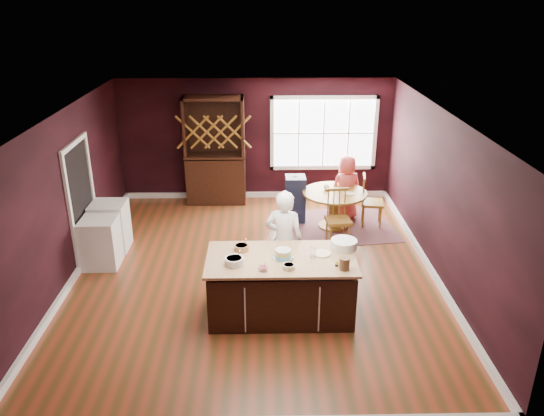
{
  "coord_description": "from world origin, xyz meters",
  "views": [
    {
      "loc": [
        0.13,
        -7.92,
        4.45
      ],
      "look_at": [
        0.3,
        0.27,
        1.05
      ],
      "focal_mm": 35.0,
      "sensor_mm": 36.0,
      "label": 1
    }
  ],
  "objects": [
    {
      "name": "dining_table",
      "position": [
        1.57,
        1.79,
        0.53
      ],
      "size": [
        1.27,
        1.27,
        0.75
      ],
      "color": "#915F2B",
      "rests_on": "ground"
    },
    {
      "name": "white_tub",
      "position": [
        1.33,
        -0.98,
        0.99
      ],
      "size": [
        0.39,
        0.39,
        0.13
      ],
      "primitive_type": "cylinder",
      "color": "white",
      "rests_on": "kitchen_island"
    },
    {
      "name": "room_shell",
      "position": [
        0.0,
        0.0,
        1.35
      ],
      "size": [
        7.0,
        7.0,
        7.0
      ],
      "color": "brown",
      "rests_on": "ground"
    },
    {
      "name": "doorway",
      "position": [
        -2.97,
        0.6,
        1.02
      ],
      "size": [
        0.08,
        1.26,
        2.13
      ],
      "primitive_type": null,
      "color": "white",
      "rests_on": "room_shell"
    },
    {
      "name": "baker",
      "position": [
        0.47,
        -0.54,
        0.83
      ],
      "size": [
        0.69,
        0.54,
        1.67
      ],
      "primitive_type": "imported",
      "rotation": [
        0.0,
        0.0,
        2.88
      ],
      "color": "white",
      "rests_on": "ground"
    },
    {
      "name": "table_cup",
      "position": [
        1.41,
        1.93,
        0.8
      ],
      "size": [
        0.14,
        0.14,
        0.09
      ],
      "primitive_type": "imported",
      "rotation": [
        0.0,
        0.0,
        -0.25
      ],
      "color": "white",
      "rests_on": "dining_table"
    },
    {
      "name": "chair_east",
      "position": [
        2.34,
        1.87,
        0.53
      ],
      "size": [
        0.49,
        0.51,
        1.07
      ],
      "primitive_type": null,
      "rotation": [
        0.0,
        0.0,
        1.42
      ],
      "color": "brown",
      "rests_on": "ground"
    },
    {
      "name": "toddler",
      "position": [
        0.82,
        2.14,
        0.81
      ],
      "size": [
        0.18,
        0.14,
        0.26
      ],
      "primitive_type": null,
      "color": "#8CA5BF",
      "rests_on": "high_chair"
    },
    {
      "name": "washer",
      "position": [
        -2.64,
        0.28,
        0.43
      ],
      "size": [
        0.59,
        0.57,
        0.86
      ],
      "primitive_type": "cube",
      "color": "white",
      "rests_on": "ground"
    },
    {
      "name": "window",
      "position": [
        1.5,
        3.47,
        1.5
      ],
      "size": [
        2.36,
        0.1,
        1.66
      ],
      "primitive_type": null,
      "color": "white",
      "rests_on": "room_shell"
    },
    {
      "name": "kitchen_island",
      "position": [
        0.39,
        -1.26,
        0.44
      ],
      "size": [
        2.12,
        1.11,
        0.92
      ],
      "color": "black",
      "rests_on": "ground"
    },
    {
      "name": "bowl_pink",
      "position": [
        0.13,
        -1.62,
        0.95
      ],
      "size": [
        0.14,
        0.14,
        0.05
      ],
      "primitive_type": "cylinder",
      "color": "white",
      "rests_on": "kitchen_island"
    },
    {
      "name": "bowl_olive",
      "position": [
        0.49,
        -1.58,
        0.95
      ],
      "size": [
        0.17,
        0.17,
        0.06
      ],
      "primitive_type": "cylinder",
      "color": "beige",
      "rests_on": "kitchen_island"
    },
    {
      "name": "chair_north",
      "position": [
        1.91,
        2.65,
        0.45
      ],
      "size": [
        0.43,
        0.42,
        0.9
      ],
      "primitive_type": null,
      "rotation": [
        0.0,
        0.0,
        3.3
      ],
      "color": "brown",
      "rests_on": "ground"
    },
    {
      "name": "stoneware_crock",
      "position": [
        1.24,
        -1.61,
        1.01
      ],
      "size": [
        0.14,
        0.14,
        0.17
      ],
      "primitive_type": "cylinder",
      "color": "brown",
      "rests_on": "kitchen_island"
    },
    {
      "name": "toy_figurine",
      "position": [
        1.15,
        -1.52,
        0.96
      ],
      "size": [
        0.05,
        0.05,
        0.08
      ],
      "primitive_type": null,
      "color": "yellow",
      "rests_on": "kitchen_island"
    },
    {
      "name": "chair_south",
      "position": [
        1.54,
        1.02,
        0.53
      ],
      "size": [
        0.49,
        0.47,
        1.06
      ],
      "primitive_type": null,
      "rotation": [
        0.0,
        0.0,
        0.11
      ],
      "color": "#9C603D",
      "rests_on": "ground"
    },
    {
      "name": "table_plate",
      "position": [
        1.82,
        1.68,
        0.76
      ],
      "size": [
        0.2,
        0.2,
        0.02
      ],
      "primitive_type": "cylinder",
      "color": "beige",
      "rests_on": "dining_table"
    },
    {
      "name": "drinking_glass",
      "position": [
        0.84,
        -1.27,
        1.0
      ],
      "size": [
        0.09,
        0.09,
        0.17
      ],
      "primitive_type": "cylinder",
      "color": "silver",
      "rests_on": "kitchen_island"
    },
    {
      "name": "dinner_plate",
      "position": [
        0.99,
        -1.16,
        0.93
      ],
      "size": [
        0.26,
        0.26,
        0.02
      ],
      "primitive_type": "cylinder",
      "color": "beige",
      "rests_on": "kitchen_island"
    },
    {
      "name": "dryer",
      "position": [
        -2.64,
        0.92,
        0.45
      ],
      "size": [
        0.62,
        0.6,
        0.9
      ],
      "primitive_type": "cube",
      "color": "white",
      "rests_on": "ground"
    },
    {
      "name": "high_chair",
      "position": [
        0.81,
        2.13,
        0.5
      ],
      "size": [
        0.41,
        0.41,
        1.0
      ],
      "primitive_type": null,
      "rotation": [
        0.0,
        0.0,
        0.01
      ],
      "color": "#141937",
      "rests_on": "ground"
    },
    {
      "name": "bowl_yellow",
      "position": [
        -0.17,
        -1.01,
        0.96
      ],
      "size": [
        0.21,
        0.21,
        0.08
      ],
      "primitive_type": "cylinder",
      "color": "olive",
      "rests_on": "kitchen_island"
    },
    {
      "name": "seated_woman",
      "position": [
        1.85,
        2.22,
        0.68
      ],
      "size": [
        0.76,
        0.6,
        1.36
      ],
      "primitive_type": "imported",
      "rotation": [
        0.0,
        0.0,
        3.43
      ],
      "color": "#D04848",
      "rests_on": "ground"
    },
    {
      "name": "layer_cake",
      "position": [
        0.42,
        -1.26,
        0.98
      ],
      "size": [
        0.31,
        0.31,
        0.13
      ],
      "primitive_type": null,
      "color": "white",
      "rests_on": "kitchen_island"
    },
    {
      "name": "hutch",
      "position": [
        -0.88,
        3.22,
        1.18
      ],
      "size": [
        1.29,
        0.54,
        2.37
      ],
      "primitive_type": "cube",
      "color": "black",
      "rests_on": "ground"
    },
    {
      "name": "rug",
      "position": [
        1.57,
        1.79,
        0.01
      ],
      "size": [
        2.55,
        2.08,
        0.01
      ],
      "primitive_type": "cube",
      "rotation": [
        0.0,
        0.0,
        0.12
      ],
      "color": "brown",
      "rests_on": "ground"
    },
    {
      "name": "bowl_blue",
      "position": [
        -0.26,
        -1.44,
        0.97
      ],
      "size": [
        0.26,
        0.26,
        0.1
      ],
      "primitive_type": "cylinder",
      "color": "silver",
      "rests_on": "kitchen_island"
    }
  ]
}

